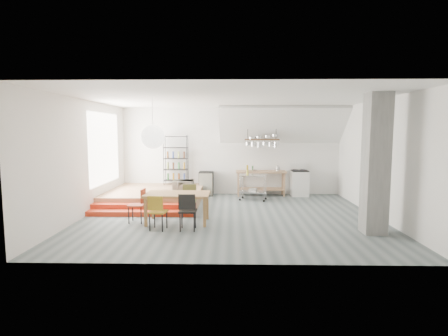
{
  "coord_description": "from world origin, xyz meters",
  "views": [
    {
      "loc": [
        0.02,
        -9.45,
        2.34
      ],
      "look_at": [
        -0.19,
        0.8,
        1.26
      ],
      "focal_mm": 28.0,
      "sensor_mm": 36.0,
      "label": 1
    }
  ],
  "objects_px": {
    "rolling_cart": "(253,184)",
    "dining_table": "(177,196)",
    "stove": "(299,183)",
    "mini_fridge": "(206,183)"
  },
  "relations": [
    {
      "from": "rolling_cart",
      "to": "dining_table",
      "type": "bearing_deg",
      "value": -111.4
    },
    {
      "from": "dining_table",
      "to": "rolling_cart",
      "type": "xyz_separation_m",
      "value": [
        2.11,
        2.99,
        -0.12
      ]
    },
    {
      "from": "rolling_cart",
      "to": "mini_fridge",
      "type": "bearing_deg",
      "value": 165.1
    },
    {
      "from": "dining_table",
      "to": "mini_fridge",
      "type": "xyz_separation_m",
      "value": [
        0.45,
        3.9,
        -0.25
      ]
    },
    {
      "from": "rolling_cart",
      "to": "mini_fridge",
      "type": "xyz_separation_m",
      "value": [
        -1.66,
        0.91,
        -0.13
      ]
    },
    {
      "from": "rolling_cart",
      "to": "mini_fridge",
      "type": "relative_size",
      "value": 1.11
    },
    {
      "from": "stove",
      "to": "dining_table",
      "type": "relative_size",
      "value": 0.72
    },
    {
      "from": "mini_fridge",
      "to": "stove",
      "type": "bearing_deg",
      "value": -0.74
    },
    {
      "from": "stove",
      "to": "mini_fridge",
      "type": "height_order",
      "value": "stove"
    },
    {
      "from": "stove",
      "to": "rolling_cart",
      "type": "distance_m",
      "value": 1.94
    }
  ]
}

